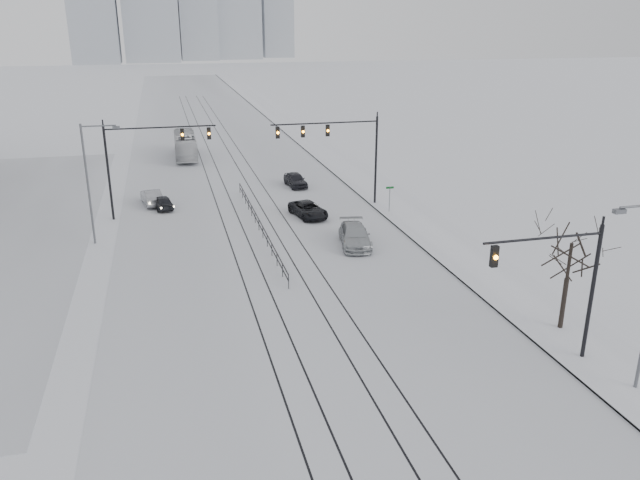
{
  "coord_description": "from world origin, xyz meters",
  "views": [
    {
      "loc": [
        -6.87,
        -17.23,
        15.78
      ],
      "look_at": [
        1.94,
        17.67,
        3.2
      ],
      "focal_mm": 35.0,
      "sensor_mm": 36.0,
      "label": 1
    }
  ],
  "objects": [
    {
      "name": "sidewalk_east",
      "position": [
        13.5,
        60.0,
        0.08
      ],
      "size": [
        5.0,
        260.0,
        0.16
      ],
      "primitive_type": "cube",
      "color": "white",
      "rests_on": "ground"
    },
    {
      "name": "tram_rails",
      "position": [
        -0.0,
        40.0,
        0.02
      ],
      "size": [
        5.3,
        180.0,
        0.01
      ],
      "color": "black",
      "rests_on": "ground"
    },
    {
      "name": "parking_strip",
      "position": [
        -20.0,
        35.0,
        0.01
      ],
      "size": [
        14.0,
        60.0,
        0.03
      ],
      "primitive_type": "cube",
      "color": "silver",
      "rests_on": "ground"
    },
    {
      "name": "box_truck",
      "position": [
        -4.3,
        60.57,
        1.5
      ],
      "size": [
        2.69,
        10.82,
        3.0
      ],
      "primitive_type": "imported",
      "rotation": [
        0.0,
        0.0,
        3.13
      ],
      "color": "silver",
      "rests_on": "ground"
    },
    {
      "name": "traffic_mast_ne",
      "position": [
        8.15,
        34.99,
        5.76
      ],
      "size": [
        9.6,
        0.37,
        8.0
      ],
      "color": "black",
      "rests_on": "ground"
    },
    {
      "name": "traffic_mast_near",
      "position": [
        10.79,
        6.0,
        4.56
      ],
      "size": [
        6.1,
        0.37,
        7.0
      ],
      "color": "black",
      "rests_on": "ground"
    },
    {
      "name": "road",
      "position": [
        0.0,
        60.0,
        0.01
      ],
      "size": [
        22.0,
        260.0,
        0.02
      ],
      "primitive_type": "cube",
      "color": "silver",
      "rests_on": "ground"
    },
    {
      "name": "street_sign",
      "position": [
        11.8,
        32.0,
        1.61
      ],
      "size": [
        0.7,
        0.06,
        2.4
      ],
      "color": "#595B60",
      "rests_on": "ground"
    },
    {
      "name": "median_fence",
      "position": [
        0.0,
        30.0,
        0.53
      ],
      "size": [
        0.06,
        24.0,
        1.0
      ],
      "color": "black",
      "rests_on": "ground"
    },
    {
      "name": "traffic_mast_nw",
      "position": [
        -8.52,
        36.0,
        5.57
      ],
      "size": [
        9.1,
        0.37,
        8.0
      ],
      "color": "black",
      "rests_on": "ground"
    },
    {
      "name": "sedan_sb_inner",
      "position": [
        -7.39,
        38.19,
        0.61
      ],
      "size": [
        2.12,
        3.81,
        1.22
      ],
      "primitive_type": "imported",
      "rotation": [
        0.0,
        0.0,
        3.34
      ],
      "color": "black",
      "rests_on": "ground"
    },
    {
      "name": "sedan_nb_right",
      "position": [
        6.39,
        24.69,
        0.76
      ],
      "size": [
        3.0,
        5.51,
        1.51
      ],
      "primitive_type": "imported",
      "rotation": [
        0.0,
        0.0,
        -0.18
      ],
      "color": "#A6AAAD",
      "rests_on": "ground"
    },
    {
      "name": "curb",
      "position": [
        11.05,
        60.0,
        0.06
      ],
      "size": [
        0.1,
        260.0,
        0.12
      ],
      "primitive_type": "cube",
      "color": "gray",
      "rests_on": "ground"
    },
    {
      "name": "sedan_nb_front",
      "position": [
        4.68,
        32.65,
        0.64
      ],
      "size": [
        3.03,
        4.95,
        1.28
      ],
      "primitive_type": "imported",
      "rotation": [
        0.0,
        0.0,
        0.21
      ],
      "color": "black",
      "rests_on": "ground"
    },
    {
      "name": "street_light_west",
      "position": [
        -12.2,
        30.0,
        5.21
      ],
      "size": [
        2.73,
        0.25,
        9.0
      ],
      "color": "#595B60",
      "rests_on": "ground"
    },
    {
      "name": "sedan_nb_far",
      "position": [
        5.81,
        43.15,
        0.7
      ],
      "size": [
        2.01,
        4.25,
        1.41
      ],
      "primitive_type": "imported",
      "rotation": [
        0.0,
        0.0,
        0.09
      ],
      "color": "black",
      "rests_on": "ground"
    },
    {
      "name": "sedan_sb_outer",
      "position": [
        -8.33,
        39.94,
        0.69
      ],
      "size": [
        2.21,
        4.41,
        1.39
      ],
      "primitive_type": "imported",
      "rotation": [
        0.0,
        0.0,
        3.32
      ],
      "color": "#93949A",
      "rests_on": "ground"
    },
    {
      "name": "bare_tree",
      "position": [
        13.2,
        9.0,
        4.49
      ],
      "size": [
        4.4,
        4.4,
        6.1
      ],
      "color": "black",
      "rests_on": "ground"
    }
  ]
}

